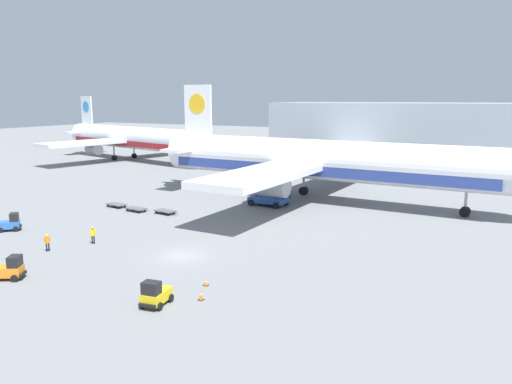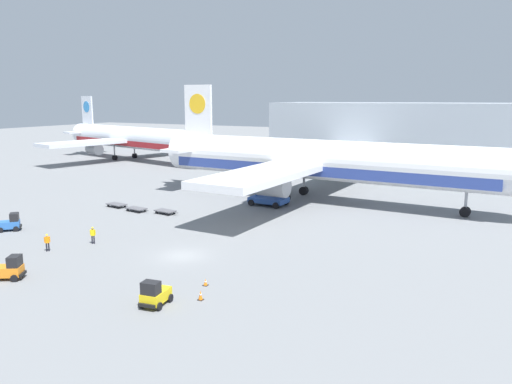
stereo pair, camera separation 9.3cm
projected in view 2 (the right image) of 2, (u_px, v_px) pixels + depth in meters
The scene contains 14 objects.
ground_plane at pixel (182, 256), 47.67m from camera, with size 400.00×400.00×0.00m, color slate.
airplane_main at pixel (316, 161), 72.41m from camera, with size 58.10×48.31×17.00m.
airplane_distant at pixel (131, 138), 120.67m from camera, with size 51.78×43.97×15.40m.
scissor_lift_loader at pixel (269, 192), 69.89m from camera, with size 5.33×3.57×4.76m.
baggage_tug_foreground at pixel (9, 269), 41.44m from camera, with size 2.82×2.55×2.00m.
baggage_tug_mid at pixel (155, 294), 36.07m from camera, with size 1.93×2.62×2.00m.
baggage_tug_far at pixel (10, 223), 56.70m from camera, with size 2.71×2.75×2.00m.
baggage_dolly_lead at pixel (117, 204), 68.96m from camera, with size 3.77×1.86×0.48m.
baggage_dolly_second at pixel (136, 209), 66.36m from camera, with size 3.77×1.86×0.48m.
baggage_dolly_third at pixel (165, 211), 64.94m from camera, with size 3.77×1.86×0.48m.
ground_crew_near at pixel (93, 234), 51.47m from camera, with size 0.50×0.38×1.80m.
ground_crew_far at pixel (47, 241), 48.93m from camera, with size 0.39×0.49×1.76m.
traffic_cone_near at pixel (201, 295), 37.19m from camera, with size 0.40×0.40×0.77m.
traffic_cone_far at pixel (205, 282), 40.09m from camera, with size 0.40×0.40×0.57m.
Camera 2 is at (27.37, -37.29, 14.83)m, focal length 35.00 mm.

